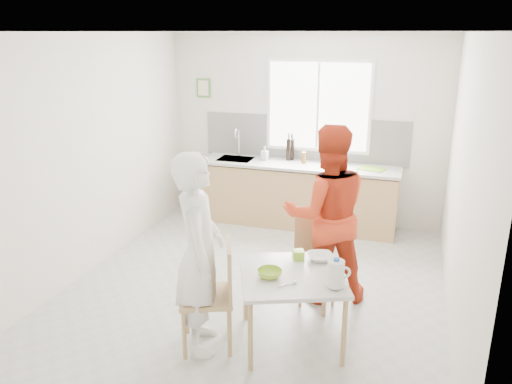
# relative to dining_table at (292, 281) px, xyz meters

# --- Properties ---
(ground) EXTENTS (4.50, 4.50, 0.00)m
(ground) POSITION_rel_dining_table_xyz_m (-0.61, 0.91, -0.61)
(ground) COLOR #B7B7B2
(ground) RESTS_ON ground
(room_shell) EXTENTS (4.50, 4.50, 4.50)m
(room_shell) POSITION_rel_dining_table_xyz_m (-0.61, 0.91, 1.03)
(room_shell) COLOR silver
(room_shell) RESTS_ON ground
(window) EXTENTS (1.50, 0.06, 1.30)m
(window) POSITION_rel_dining_table_xyz_m (-0.41, 3.14, 1.09)
(window) COLOR white
(window) RESTS_ON room_shell
(backsplash) EXTENTS (3.00, 0.02, 0.65)m
(backsplash) POSITION_rel_dining_table_xyz_m (-0.61, 3.15, 0.61)
(backsplash) COLOR white
(backsplash) RESTS_ON room_shell
(picture_frame) EXTENTS (0.22, 0.03, 0.28)m
(picture_frame) POSITION_rel_dining_table_xyz_m (-2.16, 3.14, 1.29)
(picture_frame) COLOR #4D853C
(picture_frame) RESTS_ON room_shell
(kitchen_counter) EXTENTS (2.84, 0.64, 1.37)m
(kitchen_counter) POSITION_rel_dining_table_xyz_m (-0.62, 2.86, -0.19)
(kitchen_counter) COLOR tan
(kitchen_counter) RESTS_ON ground
(dining_table) EXTENTS (1.15, 1.15, 0.68)m
(dining_table) POSITION_rel_dining_table_xyz_m (0.00, 0.00, 0.00)
(dining_table) COLOR silver
(dining_table) RESTS_ON ground
(chair_left) EXTENTS (0.59, 0.59, 0.98)m
(chair_left) POSITION_rel_dining_table_xyz_m (-0.63, -0.25, -0.07)
(chair_left) COLOR tan
(chair_left) RESTS_ON ground
(chair_far) EXTENTS (0.52, 0.52, 0.86)m
(chair_far) POSITION_rel_dining_table_xyz_m (0.02, 0.89, -0.14)
(chair_far) COLOR tan
(chair_far) RESTS_ON ground
(person_white) EXTENTS (0.64, 0.77, 1.79)m
(person_white) POSITION_rel_dining_table_xyz_m (-0.74, -0.30, 0.28)
(person_white) COLOR white
(person_white) RESTS_ON ground
(person_red) EXTENTS (1.10, 0.99, 1.85)m
(person_red) POSITION_rel_dining_table_xyz_m (0.13, 0.91, 0.32)
(person_red) COLOR red
(person_red) RESTS_ON ground
(bowl_green) EXTENTS (0.28, 0.28, 0.07)m
(bowl_green) POSITION_rel_dining_table_xyz_m (-0.17, -0.12, 0.10)
(bowl_green) COLOR #8DBA2A
(bowl_green) RESTS_ON dining_table
(bowl_white) EXTENTS (0.31, 0.31, 0.06)m
(bowl_white) POSITION_rel_dining_table_xyz_m (0.19, 0.34, 0.10)
(bowl_white) COLOR white
(bowl_white) RESTS_ON dining_table
(milk_jug) EXTENTS (0.19, 0.14, 0.25)m
(milk_jug) POSITION_rel_dining_table_xyz_m (0.41, -0.14, 0.20)
(milk_jug) COLOR white
(milk_jug) RESTS_ON dining_table
(green_box) EXTENTS (0.13, 0.13, 0.09)m
(green_box) POSITION_rel_dining_table_xyz_m (-0.01, 0.30, 0.12)
(green_box) COLOR #8CC22C
(green_box) RESTS_ON dining_table
(spoon) EXTENTS (0.13, 0.12, 0.01)m
(spoon) POSITION_rel_dining_table_xyz_m (0.01, -0.23, 0.08)
(spoon) COLOR #A5A5AA
(spoon) RESTS_ON dining_table
(cutting_board) EXTENTS (0.40, 0.33, 0.01)m
(cutting_board) POSITION_rel_dining_table_xyz_m (0.40, 2.87, 0.31)
(cutting_board) COLOR #79BB2B
(cutting_board) RESTS_ON kitchen_counter
(wine_bottle_a) EXTENTS (0.07, 0.07, 0.32)m
(wine_bottle_a) POSITION_rel_dining_table_xyz_m (-0.80, 3.02, 0.47)
(wine_bottle_a) COLOR black
(wine_bottle_a) RESTS_ON kitchen_counter
(wine_bottle_b) EXTENTS (0.07, 0.07, 0.30)m
(wine_bottle_b) POSITION_rel_dining_table_xyz_m (-0.76, 3.06, 0.46)
(wine_bottle_b) COLOR black
(wine_bottle_b) RESTS_ON kitchen_counter
(jar_amber) EXTENTS (0.06, 0.06, 0.16)m
(jar_amber) POSITION_rel_dining_table_xyz_m (-0.55, 2.91, 0.39)
(jar_amber) COLOR brown
(jar_amber) RESTS_ON kitchen_counter
(soap_bottle) EXTENTS (0.10, 0.10, 0.20)m
(soap_bottle) POSITION_rel_dining_table_xyz_m (-1.13, 2.93, 0.41)
(soap_bottle) COLOR #999999
(soap_bottle) RESTS_ON kitchen_counter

